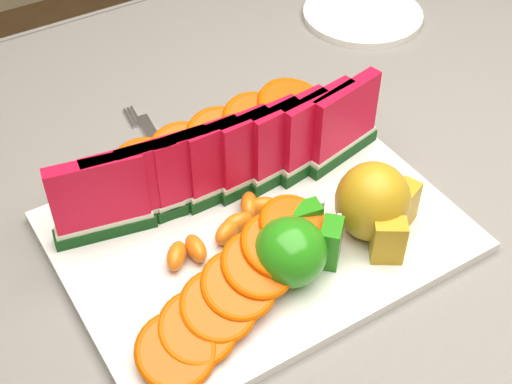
{
  "coord_description": "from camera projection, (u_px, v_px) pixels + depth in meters",
  "views": [
    {
      "loc": [
        -0.37,
        -0.44,
        1.31
      ],
      "look_at": [
        -0.09,
        0.0,
        0.81
      ],
      "focal_mm": 50.0,
      "sensor_mm": 36.0,
      "label": 1
    }
  ],
  "objects": [
    {
      "name": "table",
      "position": [
        322.0,
        257.0,
        0.87
      ],
      "size": [
        1.4,
        0.9,
        0.75
      ],
      "color": "#4D281B",
      "rests_on": "ground"
    },
    {
      "name": "watermelon_row",
      "position": [
        229.0,
        160.0,
        0.75
      ],
      "size": [
        0.39,
        0.07,
        0.1
      ],
      "color": "#0E360B",
      "rests_on": "platter"
    },
    {
      "name": "orange_fan_front",
      "position": [
        239.0,
        285.0,
        0.65
      ],
      "size": [
        0.25,
        0.14,
        0.06
      ],
      "color": "red",
      "rests_on": "platter"
    },
    {
      "name": "apple_cluster",
      "position": [
        295.0,
        248.0,
        0.68
      ],
      "size": [
        0.11,
        0.09,
        0.07
      ],
      "color": "#348A14",
      "rests_on": "platter"
    },
    {
      "name": "tablecloth",
      "position": [
        326.0,
        222.0,
        0.82
      ],
      "size": [
        1.53,
        1.03,
        0.2
      ],
      "color": "slate",
      "rests_on": "table"
    },
    {
      "name": "orange_fan_back",
      "position": [
        207.0,
        145.0,
        0.81
      ],
      "size": [
        0.35,
        0.12,
        0.05
      ],
      "color": "red",
      "rests_on": "platter"
    },
    {
      "name": "pear_cluster",
      "position": [
        375.0,
        204.0,
        0.72
      ],
      "size": [
        0.1,
        0.1,
        0.09
      ],
      "color": "#B56409",
      "rests_on": "platter"
    },
    {
      "name": "side_plate",
      "position": [
        363.0,
        14.0,
        1.07
      ],
      "size": [
        0.2,
        0.2,
        0.01
      ],
      "color": "silver",
      "rests_on": "tablecloth"
    },
    {
      "name": "platter",
      "position": [
        257.0,
        232.0,
        0.75
      ],
      "size": [
        0.4,
        0.3,
        0.01
      ],
      "color": "silver",
      "rests_on": "tablecloth"
    },
    {
      "name": "tangerine_segments",
      "position": [
        226.0,
        228.0,
        0.73
      ],
      "size": [
        0.15,
        0.06,
        0.02
      ],
      "color": "orange",
      "rests_on": "platter"
    },
    {
      "name": "fork",
      "position": [
        161.0,
        153.0,
        0.85
      ],
      "size": [
        0.03,
        0.2,
        0.0
      ],
      "color": "silver",
      "rests_on": "tablecloth"
    }
  ]
}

